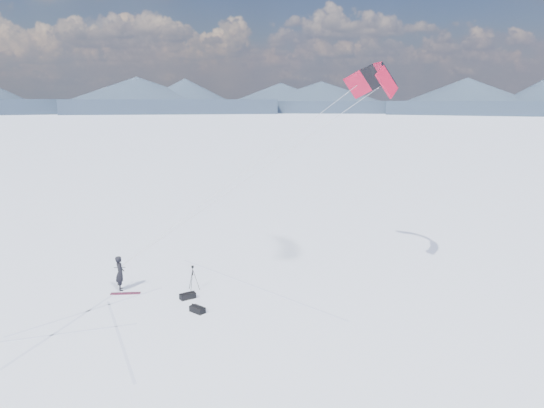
{
  "coord_description": "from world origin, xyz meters",
  "views": [
    {
      "loc": [
        4.7,
        -23.17,
        9.24
      ],
      "look_at": [
        5.24,
        2.35,
        4.14
      ],
      "focal_mm": 35.0,
      "sensor_mm": 36.0,
      "label": 1
    }
  ],
  "objects_px": {
    "snowboard": "(126,293)",
    "tripod": "(193,275)",
    "gear_bag_a": "(188,296)",
    "gear_bag_b": "(197,309)",
    "snowkiter": "(121,290)"
  },
  "relations": [
    {
      "from": "snowkiter",
      "to": "snowboard",
      "type": "relative_size",
      "value": 1.22
    },
    {
      "from": "tripod",
      "to": "gear_bag_b",
      "type": "xyz_separation_m",
      "value": [
        0.53,
        -2.73,
        -0.67
      ]
    },
    {
      "from": "gear_bag_a",
      "to": "snowboard",
      "type": "bearing_deg",
      "value": 134.29
    },
    {
      "from": "snowboard",
      "to": "gear_bag_b",
      "type": "relative_size",
      "value": 1.84
    },
    {
      "from": "tripod",
      "to": "snowkiter",
      "type": "bearing_deg",
      "value": 163.18
    },
    {
      "from": "gear_bag_b",
      "to": "tripod",
      "type": "bearing_deg",
      "value": 142.63
    },
    {
      "from": "tripod",
      "to": "gear_bag_a",
      "type": "distance_m",
      "value": 1.29
    },
    {
      "from": "tripod",
      "to": "gear_bag_b",
      "type": "relative_size",
      "value": 1.65
    },
    {
      "from": "snowkiter",
      "to": "gear_bag_a",
      "type": "height_order",
      "value": "snowkiter"
    },
    {
      "from": "snowkiter",
      "to": "tripod",
      "type": "xyz_separation_m",
      "value": [
        3.57,
        -0.14,
        0.81
      ]
    },
    {
      "from": "snowboard",
      "to": "tripod",
      "type": "height_order",
      "value": "tripod"
    },
    {
      "from": "snowboard",
      "to": "tripod",
      "type": "distance_m",
      "value": 3.33
    },
    {
      "from": "snowboard",
      "to": "gear_bag_b",
      "type": "bearing_deg",
      "value": -34.95
    },
    {
      "from": "tripod",
      "to": "gear_bag_a",
      "type": "height_order",
      "value": "tripod"
    },
    {
      "from": "tripod",
      "to": "gear_bag_a",
      "type": "xyz_separation_m",
      "value": [
        -0.12,
        -1.1,
        -0.67
      ]
    }
  ]
}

